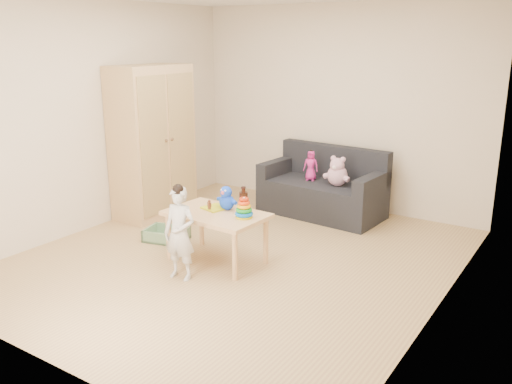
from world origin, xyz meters
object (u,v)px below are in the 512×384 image
Objects in this scene: wardrobe at (153,142)px; sofa at (321,198)px; play_table at (217,237)px; toddler at (180,235)px.

sofa is (1.79, 1.12, -0.72)m from wardrobe.
wardrobe is 1.91× the size of play_table.
play_table is (1.60, -0.81, -0.67)m from wardrobe.
play_table is at bearing 78.85° from toddler.
wardrobe reaches higher than toddler.
wardrobe is 2.23m from sofa.
sofa is at bearing 84.17° from play_table.
wardrobe reaches higher than sofa.
play_table is at bearing -26.86° from wardrobe.
toddler reaches higher than sofa.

